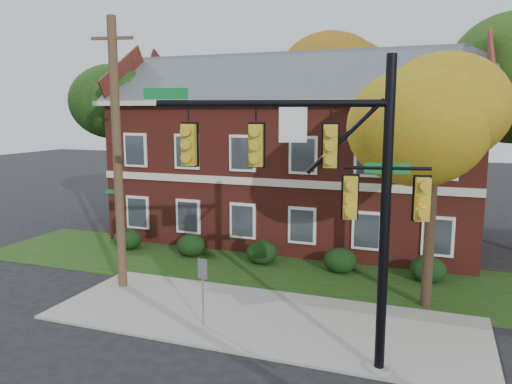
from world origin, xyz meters
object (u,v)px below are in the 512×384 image
(hedge_center, at_px, (262,252))
(apartment_building, at_px, (295,145))
(tree_near_right, at_px, (444,113))
(utility_pole, at_px, (117,155))
(hedge_far_left, at_px, (128,239))
(hedge_right, at_px, (340,260))
(traffic_signal, at_px, (327,181))
(sign_post, at_px, (203,281))
(hedge_left, at_px, (191,245))
(hedge_far_right, at_px, (428,269))
(tree_far_rear, at_px, (348,79))
(tree_left_rear, at_px, (125,112))

(hedge_center, bearing_deg, apartment_building, 90.00)
(tree_near_right, bearing_deg, hedge_center, 158.58)
(hedge_center, bearing_deg, utility_pole, -130.47)
(hedge_far_left, relative_size, hedge_right, 1.00)
(traffic_signal, bearing_deg, sign_post, 150.92)
(traffic_signal, xyz_separation_m, utility_pole, (-8.60, 3.43, 0.12))
(hedge_left, bearing_deg, apartment_building, 56.33)
(hedge_far_right, bearing_deg, hedge_right, 180.00)
(hedge_center, relative_size, tree_far_rear, 0.12)
(hedge_left, bearing_deg, hedge_right, 0.00)
(hedge_center, distance_m, hedge_far_right, 7.00)
(hedge_far_left, relative_size, hedge_far_right, 1.00)
(hedge_right, relative_size, sign_post, 0.63)
(tree_near_right, height_order, utility_pole, utility_pole)
(utility_pole, distance_m, sign_post, 6.17)
(hedge_far_left, height_order, tree_far_rear, tree_far_rear)
(hedge_far_left, relative_size, hedge_center, 1.00)
(hedge_right, distance_m, tree_far_rear, 15.66)
(tree_left_rear, bearing_deg, hedge_right, -17.37)
(hedge_far_left, xyz_separation_m, tree_left_rear, (-2.73, 4.14, 6.16))
(apartment_building, relative_size, hedge_far_right, 13.43)
(apartment_building, distance_m, tree_left_rear, 9.94)
(hedge_left, distance_m, sign_post, 8.02)
(tree_near_right, height_order, tree_left_rear, tree_left_rear)
(hedge_far_left, xyz_separation_m, hedge_right, (10.50, 0.00, 0.00))
(traffic_signal, bearing_deg, hedge_right, 85.51)
(tree_left_rear, height_order, utility_pole, utility_pole)
(utility_pole, height_order, sign_post, utility_pole)
(hedge_left, xyz_separation_m, tree_far_rear, (4.84, 13.09, 8.32))
(hedge_center, bearing_deg, sign_post, -85.84)
(utility_pole, bearing_deg, apartment_building, 56.60)
(hedge_far_left, bearing_deg, utility_pole, -57.54)
(hedge_left, relative_size, tree_near_right, 0.16)
(apartment_building, height_order, traffic_signal, apartment_building)
(traffic_signal, relative_size, utility_pole, 0.80)
(tree_near_right, distance_m, traffic_signal, 6.15)
(hedge_far_right, relative_size, tree_left_rear, 0.16)
(hedge_left, distance_m, traffic_signal, 12.31)
(hedge_right, bearing_deg, traffic_signal, -82.38)
(apartment_building, relative_size, tree_near_right, 2.19)
(sign_post, bearing_deg, utility_pole, 161.62)
(hedge_far_right, height_order, tree_near_right, tree_near_right)
(apartment_building, distance_m, hedge_center, 6.89)
(apartment_building, distance_m, sign_post, 12.63)
(hedge_far_right, xyz_separation_m, tree_near_right, (0.22, -2.83, 6.14))
(hedge_center, relative_size, hedge_right, 1.00)
(utility_pole, bearing_deg, hedge_left, 72.35)
(hedge_center, distance_m, hedge_right, 3.50)
(hedge_left, xyz_separation_m, utility_pole, (-0.51, -4.70, 4.58))
(hedge_center, relative_size, tree_left_rear, 0.16)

